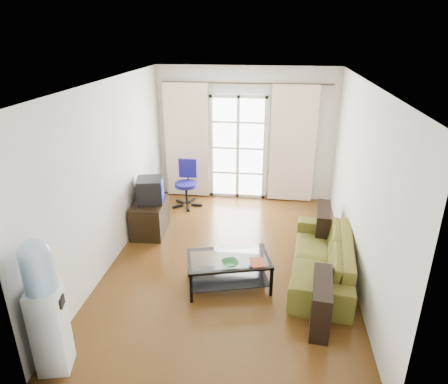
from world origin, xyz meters
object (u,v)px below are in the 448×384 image
object	(u,v)px
crt_tv	(149,190)
water_cooler	(45,305)
task_chair	(187,193)
sofa	(322,257)
tv_stand	(150,218)
coffee_table	(228,268)

from	to	relation	value
crt_tv	water_cooler	xyz separation A→B (m)	(-0.09, -3.12, 0.02)
task_chair	sofa	bearing A→B (deg)	-41.43
sofa	tv_stand	bearing A→B (deg)	-102.46
coffee_table	tv_stand	xyz separation A→B (m)	(-1.55, 1.40, -0.01)
coffee_table	crt_tv	world-z (taller)	crt_tv
crt_tv	water_cooler	bearing A→B (deg)	-104.59
tv_stand	water_cooler	size ratio (longest dim) A/B	0.51
task_chair	tv_stand	bearing A→B (deg)	-107.14
coffee_table	task_chair	world-z (taller)	task_chair
sofa	tv_stand	world-z (taller)	sofa
sofa	coffee_table	world-z (taller)	sofa
sofa	task_chair	bearing A→B (deg)	-125.58
tv_stand	water_cooler	xyz separation A→B (m)	(-0.09, -3.07, 0.52)
sofa	coffee_table	size ratio (longest dim) A/B	1.71
crt_tv	sofa	bearing A→B (deg)	-32.28
task_chair	water_cooler	bearing A→B (deg)	-96.14
coffee_table	water_cooler	world-z (taller)	water_cooler
tv_stand	task_chair	world-z (taller)	task_chair
task_chair	coffee_table	bearing A→B (deg)	-66.01
crt_tv	water_cooler	distance (m)	3.12
tv_stand	coffee_table	bearing A→B (deg)	-45.57
water_cooler	coffee_table	bearing A→B (deg)	32.08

